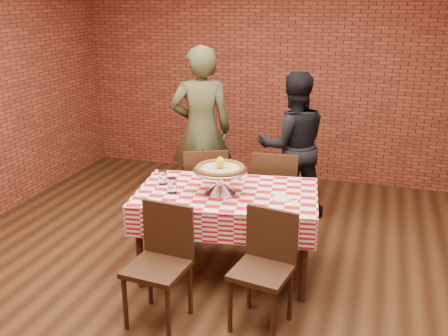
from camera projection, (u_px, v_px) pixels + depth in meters
The scene contains 19 objects.
ground at pixel (211, 290), 4.22m from camera, with size 6.00×6.00×0.00m, color black.
back_wall at pixel (287, 68), 6.46m from camera, with size 5.50×5.50×0.00m, color maroon.
table at pixel (227, 232), 4.40m from camera, with size 1.50×0.90×0.75m, color #3A2115.
tablecloth at pixel (227, 206), 4.32m from camera, with size 1.53×0.93×0.26m, color red, non-canonical shape.
pizza_stand at pixel (220, 181), 4.22m from camera, with size 0.47×0.47×0.21m, color silver, non-canonical shape.
pizza at pixel (220, 169), 4.18m from camera, with size 0.41×0.41×0.03m, color #C7B38A.
lemon at pixel (220, 162), 4.16m from camera, with size 0.07×0.07×0.10m, color yellow.
water_glass_left at pixel (172, 185), 4.24m from camera, with size 0.08×0.08×0.13m, color white.
water_glass_right at pixel (163, 177), 4.42m from camera, with size 0.08×0.08×0.13m, color white.
side_plate at pixel (281, 199), 4.11m from camera, with size 0.15×0.15×0.01m, color white.
sweetener_packet_a at pixel (294, 203), 4.03m from camera, with size 0.05×0.04×0.01m, color white.
sweetener_packet_b at pixel (295, 202), 4.06m from camera, with size 0.05×0.04×0.01m, color white.
condiment_caddy at pixel (239, 173), 4.53m from camera, with size 0.10×0.08×0.14m, color silver.
chair_near_left at pixel (157, 269), 3.68m from camera, with size 0.41×0.41×0.89m, color #3A2115, non-canonical shape.
chair_near_right at pixel (261, 274), 3.63m from camera, with size 0.40×0.40×0.87m, color #3A2115, non-canonical shape.
chair_far_left at pixel (204, 188), 5.18m from camera, with size 0.43×0.43×0.91m, color #3A2115, non-canonical shape.
chair_far_right at pixel (275, 192), 5.08m from camera, with size 0.44×0.44×0.92m, color #3A2115, non-canonical shape.
diner_olive at pixel (201, 130), 5.57m from camera, with size 0.67×0.44×1.85m, color #434528.
diner_black at pixel (293, 146), 5.45m from camera, with size 0.77×0.60×1.59m, color black.
Camera 1 is at (1.21, -3.46, 2.33)m, focal length 40.62 mm.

